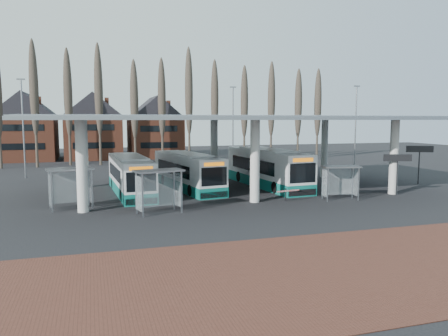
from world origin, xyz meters
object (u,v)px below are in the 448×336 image
object	(u,v)px
shelter_1	(158,181)
bus_2	(267,168)
bus_1	(187,172)
shelter_0	(70,179)
shelter_2	(340,175)
bus_0	(130,176)

from	to	relation	value
shelter_1	bus_2	bearing A→B (deg)	25.26
bus_1	shelter_0	size ratio (longest dim) A/B	3.59
bus_2	shelter_2	size ratio (longest dim) A/B	4.19
shelter_2	shelter_1	bearing A→B (deg)	-166.35
bus_0	shelter_0	world-z (taller)	bus_0
bus_1	bus_2	size ratio (longest dim) A/B	0.93
bus_0	shelter_0	size ratio (longest dim) A/B	3.50
bus_1	shelter_2	size ratio (longest dim) A/B	3.88
shelter_0	shelter_1	bearing A→B (deg)	-41.29
bus_2	shelter_0	bearing A→B (deg)	-165.96
bus_2	shelter_1	size ratio (longest dim) A/B	3.77
bus_0	bus_2	size ratio (longest dim) A/B	0.90
bus_0	shelter_2	distance (m)	16.67
bus_0	bus_1	world-z (taller)	bus_1
shelter_0	bus_0	bearing A→B (deg)	37.61
bus_1	bus_2	world-z (taller)	bus_2
bus_0	bus_1	xyz separation A→B (m)	(4.98, 1.06, 0.02)
bus_1	shelter_1	xyz separation A→B (m)	(-3.91, -9.29, 0.58)
shelter_0	bus_1	bearing A→B (deg)	21.81
bus_1	shelter_0	world-z (taller)	bus_1
bus_1	bus_2	distance (m)	7.27
bus_2	shelter_2	bearing A→B (deg)	-75.66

